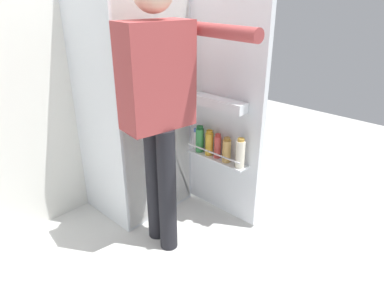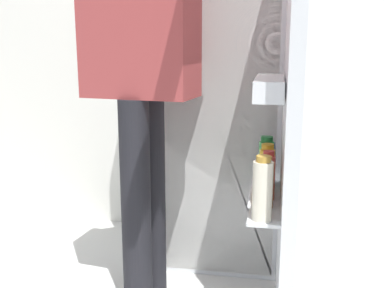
# 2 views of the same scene
# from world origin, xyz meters

# --- Properties ---
(ground_plane) EXTENTS (6.76, 6.76, 0.00)m
(ground_plane) POSITION_xyz_m (0.00, 0.00, 0.00)
(ground_plane) COLOR silver
(kitchen_wall) EXTENTS (4.40, 0.10, 2.61)m
(kitchen_wall) POSITION_xyz_m (0.00, 0.87, 1.31)
(kitchen_wall) COLOR silver
(kitchen_wall) RESTS_ON ground_plane
(refrigerator) EXTENTS (0.72, 1.21, 1.76)m
(refrigerator) POSITION_xyz_m (0.03, 0.48, 0.88)
(refrigerator) COLOR silver
(refrigerator) RESTS_ON ground_plane
(person) EXTENTS (0.57, 0.80, 1.76)m
(person) POSITION_xyz_m (-0.21, 0.00, 1.07)
(person) COLOR black
(person) RESTS_ON ground_plane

